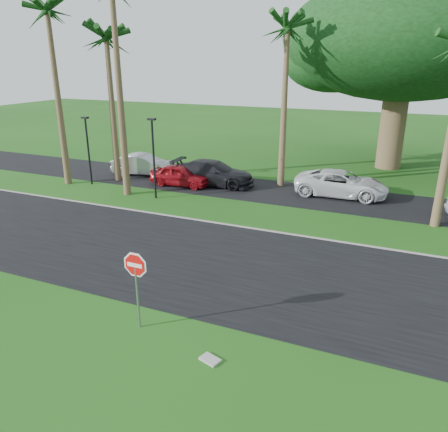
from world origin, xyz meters
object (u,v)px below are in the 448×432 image
car_red (181,176)px  car_dark (213,173)px  car_silver (144,165)px  stop_sign_near (136,275)px  car_minivan (341,184)px

car_red → car_dark: size_ratio=0.73×
car_silver → stop_sign_near: bearing=-157.6°
car_minivan → car_silver: bearing=89.8°
car_silver → car_dark: (5.52, -0.39, 0.05)m
stop_sign_near → car_dark: 16.14m
car_silver → car_dark: 5.53m
stop_sign_near → car_silver: bearing=122.5°
car_red → car_minivan: (9.84, 1.77, 0.08)m
car_silver → car_red: car_silver is taller
stop_sign_near → car_minivan: size_ratio=0.49×
car_minivan → car_dark: bearing=93.6°
car_dark → car_silver: bearing=83.4°
stop_sign_near → car_red: (-6.42, 14.43, -1.10)m
stop_sign_near → car_dark: size_ratio=0.49×
car_silver → car_dark: size_ratio=0.82×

